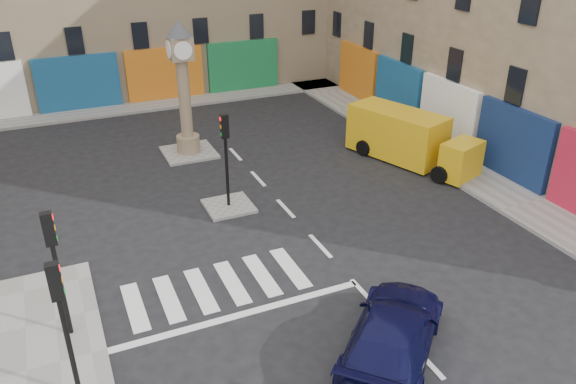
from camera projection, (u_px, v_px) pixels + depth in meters
ground at (383, 314)px, 16.20m from camera, size 120.00×120.00×0.00m
sidewalk_right at (423, 147)px, 27.50m from camera, size 2.60×30.00×0.15m
sidewalk_far at (120, 108)px, 32.89m from camera, size 32.00×2.40×0.15m
island_near at (229, 206)px, 22.00m from camera, size 1.80×1.80×0.12m
island_far at (189, 152)px, 26.91m from camera, size 2.40×2.40×0.12m
traffic_light_left_near at (61, 311)px, 12.19m from camera, size 0.28×0.22×3.70m
traffic_light_left_far at (54, 256)px, 14.16m from camera, size 0.28×0.22×3.70m
traffic_light_island at (226, 146)px, 20.87m from camera, size 0.28×0.22×3.70m
clock_pillar at (183, 81)px, 25.34m from camera, size 1.20×1.20×6.10m
navy_sedan at (393, 334)px, 14.32m from camera, size 5.07×5.01×1.47m
yellow_van at (408, 138)px, 25.66m from camera, size 3.82×6.52×2.28m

